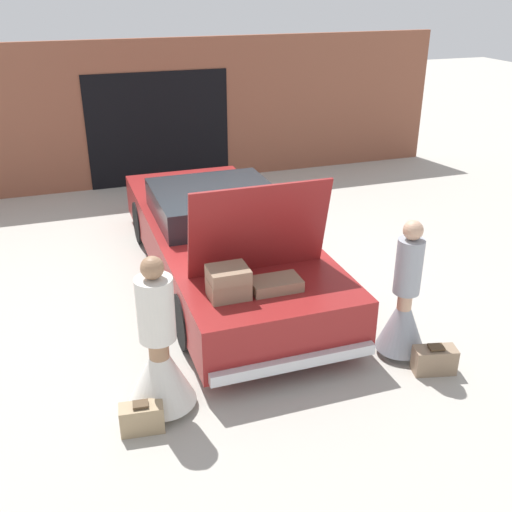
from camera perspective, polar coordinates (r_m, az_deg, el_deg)
ground_plane at (r=8.45m, az=-3.14°, el=-1.93°), size 40.00×40.00×0.00m
garage_wall_back at (r=12.21m, az=-9.37°, el=13.22°), size 12.00×0.14×2.80m
car at (r=8.22m, az=-3.27°, el=1.58°), size 1.92×5.28×1.86m
person_left at (r=5.79m, az=-9.18°, el=-9.54°), size 0.66×0.66×1.62m
person_right at (r=6.69m, az=13.89°, el=-4.87°), size 0.54×0.54×1.59m
suitcase_beside_left_person at (r=5.81m, az=-10.81°, el=-14.91°), size 0.42×0.23×0.31m
suitcase_beside_right_person at (r=6.71m, az=16.63°, el=-9.46°), size 0.48×0.31×0.32m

